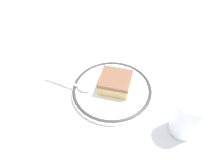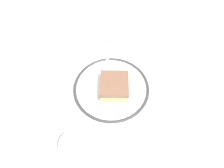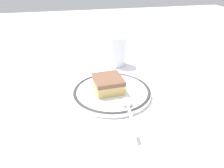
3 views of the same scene
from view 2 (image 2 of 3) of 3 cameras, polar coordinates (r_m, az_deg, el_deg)
The scene contains 7 objects.
ground_plane at distance 0.62m, azimuth 2.35°, elevation -2.84°, with size 2.40×2.40×0.00m, color #B7B2A8.
placemat at distance 0.62m, azimuth 2.35°, elevation -2.81°, with size 0.45×0.42×0.00m, color white.
plate at distance 0.62m, azimuth -0.00°, elevation -1.20°, with size 0.21×0.21×0.01m.
cake_slice at distance 0.60m, azimuth 0.82°, elevation -0.60°, with size 0.08×0.08×0.04m.
spoon at distance 0.67m, azimuth -1.01°, elevation 6.14°, with size 0.14×0.03×0.01m.
cup at distance 0.52m, azimuth -8.15°, elevation -16.33°, with size 0.06×0.06×0.10m.
napkin at distance 0.69m, azimuth 14.12°, elevation 4.64°, with size 0.10×0.13×0.00m, color white.
Camera 2 is at (-0.31, 0.00, 0.54)m, focal length 37.11 mm.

